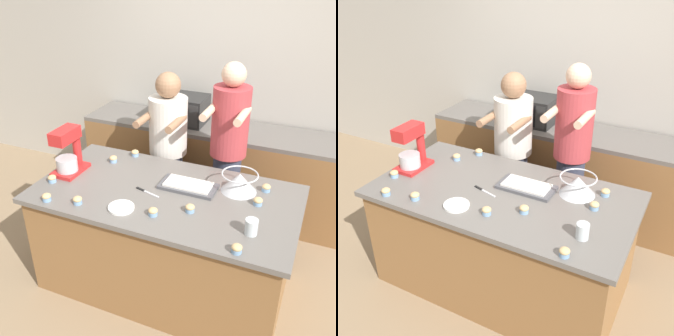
% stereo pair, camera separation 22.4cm
% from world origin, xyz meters
% --- Properties ---
extents(ground_plane, '(16.00, 16.00, 0.00)m').
position_xyz_m(ground_plane, '(0.00, 0.00, 0.00)').
color(ground_plane, '#937A5B').
extents(back_wall, '(10.00, 0.06, 2.70)m').
position_xyz_m(back_wall, '(0.00, 1.66, 1.35)').
color(back_wall, '#B2ADA3').
rests_on(back_wall, ground_plane).
extents(island_counter, '(1.98, 1.05, 0.88)m').
position_xyz_m(island_counter, '(0.00, 0.00, 0.44)').
color(island_counter, olive).
rests_on(island_counter, ground_plane).
extents(back_counter, '(2.80, 0.60, 0.93)m').
position_xyz_m(back_counter, '(0.00, 1.31, 0.46)').
color(back_counter, olive).
rests_on(back_counter, ground_plane).
extents(person_left, '(0.36, 0.51, 1.59)m').
position_xyz_m(person_left, '(-0.29, 0.73, 0.83)').
color(person_left, '#33384C').
rests_on(person_left, ground_plane).
extents(person_right, '(0.33, 0.50, 1.73)m').
position_xyz_m(person_right, '(0.28, 0.73, 0.92)').
color(person_right, '#33384C').
rests_on(person_right, ground_plane).
extents(stand_mixer, '(0.20, 0.30, 0.38)m').
position_xyz_m(stand_mixer, '(-0.85, -0.01, 1.05)').
color(stand_mixer, red).
rests_on(stand_mixer, island_counter).
extents(mixing_bowl, '(0.28, 0.28, 0.15)m').
position_xyz_m(mixing_bowl, '(0.50, 0.24, 0.96)').
color(mixing_bowl, '#BCBCC1').
rests_on(mixing_bowl, island_counter).
extents(baking_tray, '(0.43, 0.22, 0.04)m').
position_xyz_m(baking_tray, '(0.14, 0.13, 0.90)').
color(baking_tray, '#4C4C51').
rests_on(baking_tray, island_counter).
extents(microwave_oven, '(0.50, 0.37, 0.28)m').
position_xyz_m(microwave_oven, '(-0.38, 1.31, 1.07)').
color(microwave_oven, black).
rests_on(microwave_oven, back_counter).
extents(drinking_glass, '(0.08, 0.08, 0.11)m').
position_xyz_m(drinking_glass, '(0.70, -0.25, 0.94)').
color(drinking_glass, silver).
rests_on(drinking_glass, island_counter).
extents(small_plate, '(0.19, 0.19, 0.02)m').
position_xyz_m(small_plate, '(-0.20, -0.32, 0.89)').
color(small_plate, white).
rests_on(small_plate, island_counter).
extents(knife, '(0.22, 0.08, 0.01)m').
position_xyz_m(knife, '(-0.13, -0.05, 0.89)').
color(knife, '#BCBCC1').
rests_on(knife, island_counter).
extents(cupcake_0, '(0.07, 0.07, 0.06)m').
position_xyz_m(cupcake_0, '(-0.88, -0.21, 0.91)').
color(cupcake_0, '#759EC6').
rests_on(cupcake_0, island_counter).
extents(cupcake_1, '(0.07, 0.07, 0.06)m').
position_xyz_m(cupcake_1, '(0.66, -0.46, 0.91)').
color(cupcake_1, '#759EC6').
rests_on(cupcake_1, island_counter).
extents(cupcake_2, '(0.07, 0.07, 0.06)m').
position_xyz_m(cupcake_2, '(-0.49, 0.46, 0.91)').
color(cupcake_2, '#759EC6').
rests_on(cupcake_2, island_counter).
extents(cupcake_3, '(0.07, 0.07, 0.06)m').
position_xyz_m(cupcake_3, '(0.67, 0.10, 0.91)').
color(cupcake_3, '#759EC6').
rests_on(cupcake_3, island_counter).
extents(cupcake_4, '(0.07, 0.07, 0.06)m').
position_xyz_m(cupcake_4, '(0.04, -0.31, 0.91)').
color(cupcake_4, '#759EC6').
rests_on(cupcake_4, island_counter).
extents(cupcake_5, '(0.07, 0.07, 0.06)m').
position_xyz_m(cupcake_5, '(-0.51, -0.39, 0.91)').
color(cupcake_5, '#759EC6').
rests_on(cupcake_5, island_counter).
extents(cupcake_6, '(0.07, 0.07, 0.06)m').
position_xyz_m(cupcake_6, '(-0.74, -0.44, 0.91)').
color(cupcake_6, '#759EC6').
rests_on(cupcake_6, island_counter).
extents(cupcake_7, '(0.07, 0.07, 0.06)m').
position_xyz_m(cupcake_7, '(0.26, -0.17, 0.91)').
color(cupcake_7, '#759EC6').
rests_on(cupcake_7, island_counter).
extents(cupcake_8, '(0.07, 0.07, 0.06)m').
position_xyz_m(cupcake_8, '(0.69, 0.31, 0.91)').
color(cupcake_8, '#759EC6').
rests_on(cupcake_8, island_counter).
extents(cupcake_9, '(0.07, 0.07, 0.06)m').
position_xyz_m(cupcake_9, '(-0.61, 0.28, 0.91)').
color(cupcake_9, '#759EC6').
rests_on(cupcake_9, island_counter).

